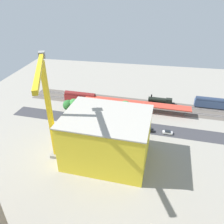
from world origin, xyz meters
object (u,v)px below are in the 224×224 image
Objects in this scene: freight_coach_far at (80,97)px; parked_car_2 at (133,129)px; parked_car_3 at (114,126)px; tower_crane at (48,105)px; construction_building at (107,138)px; street_tree_3 at (74,104)px; box_truck_1 at (114,130)px; street_tree_1 at (82,105)px; passenger_coach at (211,103)px; parked_car_0 at (167,132)px; locomotive at (162,101)px; traffic_light at (105,121)px; box_truck_0 at (117,128)px; street_tree_2 at (68,105)px; street_tree_0 at (125,107)px; parked_car_1 at (149,130)px; platform_canopy_near at (136,103)px; street_tree_4 at (72,107)px.

freight_coach_far is 38.74m from parked_car_2.
tower_crane is at bearing 56.05° from parked_car_3.
construction_building reaches higher than street_tree_3.
box_truck_1 is at bearing -85.93° from construction_building.
passenger_coach is at bearing -163.22° from street_tree_1.
locomotive is at bearing -84.87° from parked_car_0.
parked_car_2 is at bearing -175.89° from traffic_light.
parked_car_2 is 8.55m from box_truck_1.
box_truck_0 is (21.65, 2.19, 0.97)m from parked_car_0.
construction_building is 3.58× the size of street_tree_1.
street_tree_2 reaches higher than box_truck_0.
parked_car_0 is at bearing -148.42° from tower_crane.
construction_building is 29.16m from street_tree_0.
tower_crane is 36.57m from box_truck_0.
parked_car_1 is (-38.37, 21.85, -2.21)m from freight_coach_far.
locomotive is 52.25m from construction_building.
platform_canopy_near is 3.05× the size of freight_coach_far.
street_tree_3 reaches higher than traffic_light.
street_tree_4 reaches higher than freight_coach_far.
street_tree_4 is at bearing -171.25° from street_tree_2.
street_tree_1 reaches higher than traffic_light.
parked_car_2 is at bearing 160.51° from street_tree_1.
street_tree_0 is (-1.63, -11.42, 4.44)m from box_truck_0.
street_tree_3 reaches higher than passenger_coach.
construction_building is (14.61, 20.09, 8.12)m from parked_car_1.
parked_car_0 is at bearing 179.14° from parked_car_3.
freight_coach_far is 4.38× the size of parked_car_2.
parked_car_0 is at bearing 51.02° from passenger_coach.
box_truck_1 is at bearing 9.47° from parked_car_0.
platform_canopy_near is 22.81m from traffic_light.
parked_car_3 is at bearing -157.13° from traffic_light.
traffic_light is (-13.60, 10.07, -1.14)m from street_tree_1.
passenger_coach is 0.57× the size of construction_building.
construction_building reaches higher than locomotive.
traffic_light is (-20.32, 9.28, -0.98)m from street_tree_2.
street_tree_1 is (18.19, -12.59, 3.54)m from box_truck_1.
box_truck_1 reaches higher than parked_car_0.
locomotive is 37.75m from box_truck_1.
parked_car_0 is 0.15× the size of construction_building.
traffic_light is (7.42, 10.51, -1.93)m from street_tree_0.
parked_car_0 is 0.48× the size of box_truck_1.
street_tree_1 is at bearing -25.72° from parked_car_3.
locomotive is 1.76× the size of street_tree_1.
traffic_light is at bearing 30.31° from passenger_coach.
parked_car_2 is (7.03, 0.81, -0.07)m from parked_car_1.
box_truck_1 is 0.96× the size of street_tree_0.
tower_crane is (38.06, 52.93, 21.49)m from locomotive.
street_tree_0 is at bearing -62.84° from parked_car_2.
box_truck_0 is 0.98× the size of street_tree_0.
street_tree_0 is (4.43, 8.98, 1.93)m from platform_canopy_near.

